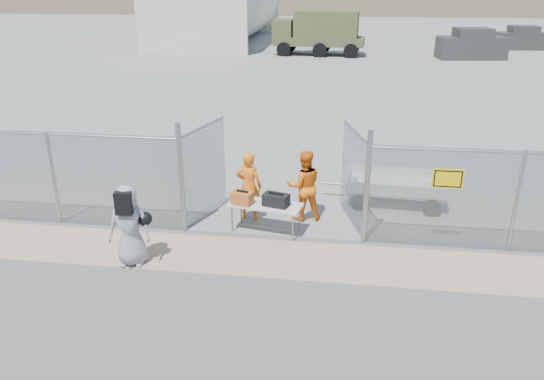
# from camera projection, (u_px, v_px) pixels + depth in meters

# --- Properties ---
(ground) EXTENTS (160.00, 160.00, 0.00)m
(ground) POSITION_uv_depth(u_px,v_px,m) (257.00, 284.00, 9.93)
(ground) COLOR #555454
(tarmac_inside) EXTENTS (160.00, 80.00, 0.01)m
(tarmac_inside) POSITION_uv_depth(u_px,v_px,m) (332.00, 41.00, 48.55)
(tarmac_inside) COLOR gray
(tarmac_inside) RESTS_ON ground
(dirt_strip) EXTENTS (44.00, 1.60, 0.01)m
(dirt_strip) POSITION_uv_depth(u_px,v_px,m) (265.00, 257.00, 10.85)
(dirt_strip) COLOR tan
(dirt_strip) RESTS_ON ground
(chain_link_fence) EXTENTS (40.00, 0.20, 2.20)m
(chain_link_fence) POSITION_uv_depth(u_px,v_px,m) (272.00, 190.00, 11.36)
(chain_link_fence) COLOR gray
(chain_link_fence) RESTS_ON ground
(folding_table) EXTENTS (1.69, 0.96, 0.68)m
(folding_table) POSITION_uv_depth(u_px,v_px,m) (266.00, 218.00, 11.85)
(folding_table) COLOR silver
(folding_table) RESTS_ON ground
(orange_bag) EXTENTS (0.51, 0.41, 0.28)m
(orange_bag) POSITION_uv_depth(u_px,v_px,m) (242.00, 198.00, 11.68)
(orange_bag) COLOR #C55F24
(orange_bag) RESTS_ON folding_table
(black_duffel) EXTENTS (0.62, 0.46, 0.27)m
(black_duffel) POSITION_uv_depth(u_px,v_px,m) (276.00, 200.00, 11.59)
(black_duffel) COLOR black
(black_duffel) RESTS_ON folding_table
(security_worker_left) EXTENTS (0.64, 0.46, 1.65)m
(security_worker_left) POSITION_uv_depth(u_px,v_px,m) (249.00, 186.00, 12.31)
(security_worker_left) COLOR orange
(security_worker_left) RESTS_ON ground
(security_worker_right) EXTENTS (0.97, 0.85, 1.70)m
(security_worker_right) POSITION_uv_depth(u_px,v_px,m) (304.00, 186.00, 12.28)
(security_worker_right) COLOR orange
(security_worker_right) RESTS_ON ground
(visitor) EXTENTS (0.87, 0.61, 1.68)m
(visitor) POSITION_uv_depth(u_px,v_px,m) (129.00, 226.00, 10.33)
(visitor) COLOR gray
(visitor) RESTS_ON ground
(utility_trailer) EXTENTS (3.26, 1.84, 0.77)m
(utility_trailer) POSITION_uv_depth(u_px,v_px,m) (396.00, 188.00, 13.39)
(utility_trailer) COLOR silver
(utility_trailer) RESTS_ON ground
(military_truck) EXTENTS (6.72, 2.86, 3.14)m
(military_truck) POSITION_uv_depth(u_px,v_px,m) (319.00, 33.00, 38.89)
(military_truck) COLOR #474F2B
(military_truck) RESTS_ON ground
(parked_vehicle_near) EXTENTS (4.78, 2.64, 2.06)m
(parked_vehicle_near) POSITION_uv_depth(u_px,v_px,m) (472.00, 44.00, 37.19)
(parked_vehicle_near) COLOR #303330
(parked_vehicle_near) RESTS_ON ground
(parked_vehicle_mid) EXTENTS (4.06, 2.02, 1.79)m
(parked_vehicle_mid) POSITION_uv_depth(u_px,v_px,m) (522.00, 38.00, 42.23)
(parked_vehicle_mid) COLOR #303330
(parked_vehicle_mid) RESTS_ON ground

